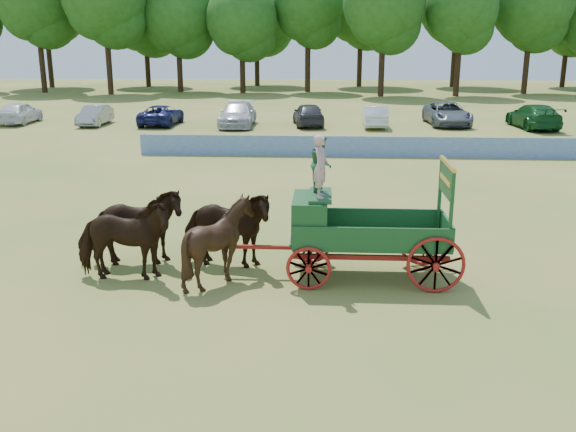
{
  "coord_description": "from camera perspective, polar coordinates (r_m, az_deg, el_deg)",
  "views": [
    {
      "loc": [
        -4.41,
        -14.47,
        5.87
      ],
      "look_at": [
        -5.38,
        1.9,
        1.3
      ],
      "focal_mm": 40.0,
      "sensor_mm": 36.0,
      "label": 1
    }
  ],
  "objects": [
    {
      "name": "parked_cars",
      "position": [
        44.42,
        3.27,
        8.96
      ],
      "size": [
        42.9,
        7.15,
        1.61
      ],
      "color": "silver",
      "rests_on": "ground"
    },
    {
      "name": "sponsor_banner",
      "position": [
        33.08,
        9.33,
        6.08
      ],
      "size": [
        26.0,
        0.08,
        1.05
      ],
      "primitive_type": "cube",
      "color": "#1D41A1",
      "rests_on": "ground"
    },
    {
      "name": "horse_wheel_left",
      "position": [
        15.79,
        -6.11,
        -2.3
      ],
      "size": [
        2.2,
        2.03,
        2.1
      ],
      "primitive_type": "imported",
      "rotation": [
        0.0,
        0.0,
        1.77
      ],
      "color": "black",
      "rests_on": "ground"
    },
    {
      "name": "horse_lead_right",
      "position": [
        17.36,
        -13.36,
        -0.99
      ],
      "size": [
        2.64,
        1.57,
        2.09
      ],
      "primitive_type": "imported",
      "rotation": [
        0.0,
        0.0,
        1.76
      ],
      "color": "black",
      "rests_on": "ground"
    },
    {
      "name": "horse_wheel_right",
      "position": [
        16.83,
        -5.51,
        -1.16
      ],
      "size": [
        2.59,
        1.41,
        2.09
      ],
      "primitive_type": "imported",
      "rotation": [
        0.0,
        0.0,
        1.45
      ],
      "color": "black",
      "rests_on": "ground"
    },
    {
      "name": "horse_lead_left",
      "position": [
        16.35,
        -14.44,
        -2.09
      ],
      "size": [
        2.51,
        1.21,
        2.09
      ],
      "primitive_type": "imported",
      "rotation": [
        0.0,
        0.0,
        1.6
      ],
      "color": "black",
      "rests_on": "ground"
    },
    {
      "name": "treeline",
      "position": [
        75.27,
        2.76,
        18.13
      ],
      "size": [
        90.36,
        23.18,
        15.67
      ],
      "color": "#382314",
      "rests_on": "ground"
    },
    {
      "name": "ground",
      "position": [
        16.22,
        19.05,
        -6.54
      ],
      "size": [
        160.0,
        160.0,
        0.0
      ],
      "primitive_type": "plane",
      "color": "#A28849",
      "rests_on": "ground"
    },
    {
      "name": "farm_dray",
      "position": [
        15.98,
        4.79,
        -0.11
      ],
      "size": [
        6.0,
        2.0,
        3.67
      ],
      "color": "#A1101C",
      "rests_on": "ground"
    }
  ]
}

